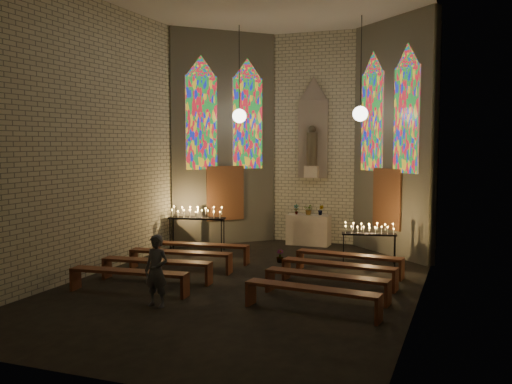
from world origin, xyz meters
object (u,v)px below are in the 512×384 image
at_px(votive_stand_left, 197,215).
at_px(visitor, 157,271).
at_px(votive_stand_right, 369,231).
at_px(aisle_flower_pot, 280,256).
at_px(altar, 309,230).

xyz_separation_m(votive_stand_left, visitor, (2.01, -5.81, -0.36)).
bearing_deg(votive_stand_right, aisle_flower_pot, -177.75).
relative_size(aisle_flower_pot, visitor, 0.24).
relative_size(aisle_flower_pot, votive_stand_left, 0.20).
distance_m(votive_stand_left, votive_stand_right, 5.39).
relative_size(altar, votive_stand_right, 0.92).
relative_size(votive_stand_left, visitor, 1.21).
xyz_separation_m(aisle_flower_pot, votive_stand_left, (-3.00, 0.79, 0.93)).
relative_size(votive_stand_left, votive_stand_right, 1.19).
relative_size(altar, votive_stand_left, 0.77).
bearing_deg(altar, votive_stand_left, -143.98).
xyz_separation_m(aisle_flower_pot, visitor, (-0.99, -5.02, 0.57)).
bearing_deg(votive_stand_left, visitor, -81.37).
distance_m(aisle_flower_pot, votive_stand_right, 2.57).
height_order(altar, aisle_flower_pot, altar).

